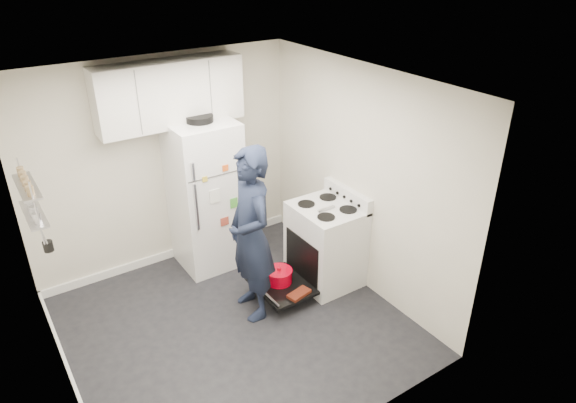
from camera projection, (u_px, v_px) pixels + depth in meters
room at (224, 224)px, 4.76m from camera, size 3.21×3.21×2.51m
electric_range at (325, 245)px, 5.82m from camera, size 0.66×0.76×1.10m
open_oven_door at (281, 281)px, 5.68m from camera, size 0.55×0.71×0.23m
refrigerator at (206, 195)px, 5.98m from camera, size 0.72×0.74×1.86m
upper_cabinets at (170, 94)px, 5.45m from camera, size 1.60×0.33×0.70m
wall_shelf_rack at (31, 201)px, 4.15m from camera, size 0.14×0.60×0.61m
person at (251, 235)px, 5.12m from camera, size 0.52×0.72×1.86m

